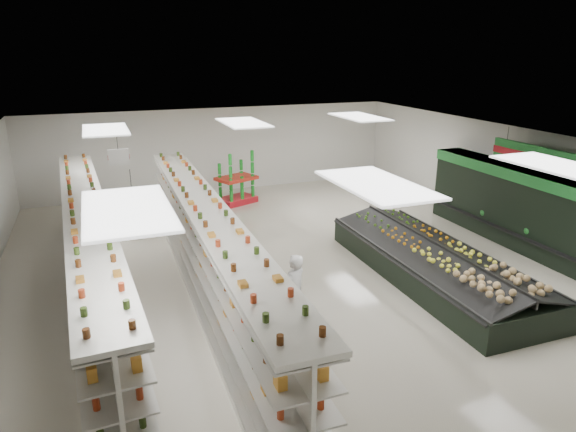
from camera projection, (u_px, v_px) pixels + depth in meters
name	position (u px, v px, depth m)	size (l,w,h in m)	color
floor	(290.00, 267.00, 13.09)	(16.00, 16.00, 0.00)	beige
ceiling	(290.00, 143.00, 12.10)	(14.00, 16.00, 0.02)	white
wall_back	(216.00, 150.00, 19.70)	(14.00, 0.02, 3.20)	white
wall_front	(558.00, 414.00, 5.49)	(14.00, 0.02, 3.20)	white
wall_right	(514.00, 182.00, 14.96)	(0.02, 16.00, 3.20)	white
produce_wall_case	(540.00, 210.00, 13.58)	(0.93, 8.00, 2.20)	black
aisle_sign_near	(133.00, 199.00, 9.17)	(0.52, 0.06, 0.75)	white
aisle_sign_far	(119.00, 157.00, 12.73)	(0.52, 0.06, 0.75)	white
hortifruti_banner	(540.00, 159.00, 13.04)	(0.12, 3.20, 0.95)	#207A2E
gondola_left	(91.00, 255.00, 11.35)	(1.48, 12.05, 2.08)	white
gondola_center	(208.00, 255.00, 11.35)	(1.09, 12.14, 2.10)	white
produce_island	(433.00, 262.00, 12.35)	(2.37, 6.41, 0.95)	black
soda_endcap	(236.00, 180.00, 18.31)	(1.60, 1.36, 1.73)	red
shopper_main	(294.00, 292.00, 10.02)	(0.57, 0.38, 1.57)	white
shopper_background	(135.00, 212.00, 15.10)	(0.72, 0.45, 1.48)	#9F8862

